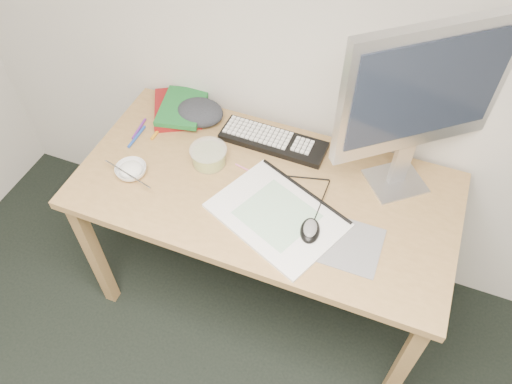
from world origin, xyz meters
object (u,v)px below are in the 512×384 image
keyboard (273,141)px  monitor (423,94)px  rice_bowl (131,171)px  sketchpad (277,215)px  desk (265,202)px

keyboard → monitor: (0.49, -0.03, 0.40)m
keyboard → rice_bowl: size_ratio=3.61×
sketchpad → rice_bowl: rice_bowl is taller
desk → sketchpad: 0.16m
keyboard → rice_bowl: bearing=-140.1°
keyboard → sketchpad: bearing=-66.4°
sketchpad → keyboard: keyboard is taller
sketchpad → monitor: (0.35, 0.31, 0.41)m
sketchpad → keyboard: bearing=135.8°
keyboard → desk: bearing=-75.8°
keyboard → rice_bowl: rice_bowl is taller
desk → rice_bowl: (-0.49, -0.12, 0.10)m
sketchpad → monitor: bearing=65.0°
desk → rice_bowl: 0.51m
sketchpad → rice_bowl: 0.58m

